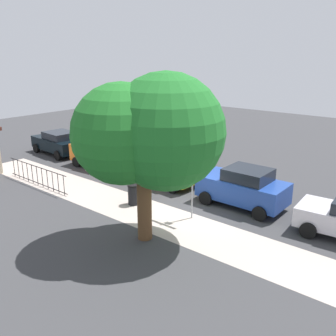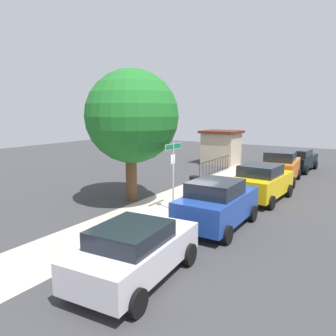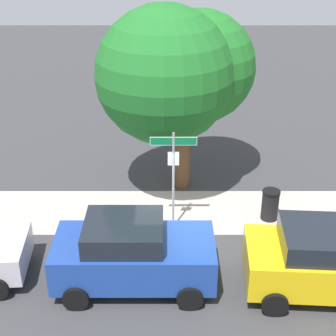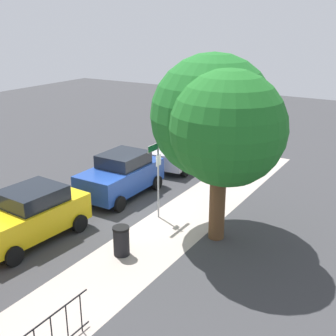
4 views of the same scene
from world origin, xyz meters
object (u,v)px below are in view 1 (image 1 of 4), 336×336
object	(u,v)px
car_black	(59,142)
shade_tree	(151,131)
car_orange	(104,152)
street_sign	(193,170)
trash_bin	(134,194)
car_yellow	(166,166)
car_blue	(243,187)

from	to	relation	value
car_black	shade_tree	bearing A→B (deg)	162.83
shade_tree	car_orange	bearing A→B (deg)	-30.66
street_sign	trash_bin	bearing A→B (deg)	9.48
street_sign	car_yellow	distance (m)	4.87
car_blue	car_orange	size ratio (longest dim) A/B	0.96
car_blue	car_black	size ratio (longest dim) A/B	0.93
street_sign	car_orange	size ratio (longest dim) A/B	0.75
car_yellow	shade_tree	bearing A→B (deg)	128.49
car_yellow	car_black	xyz separation A→B (m)	(9.60, 0.15, -0.09)
shade_tree	trash_bin	distance (m)	5.07
car_blue	car_black	world-z (taller)	car_blue
car_black	car_orange	bearing A→B (deg)	-177.28
car_yellow	street_sign	bearing A→B (deg)	146.83
car_yellow	trash_bin	world-z (taller)	car_yellow
car_yellow	car_orange	distance (m)	4.81
car_black	car_yellow	bearing A→B (deg)	-175.19
car_blue	car_orange	bearing A→B (deg)	-0.27
street_sign	car_orange	world-z (taller)	street_sign
car_yellow	car_blue	bearing A→B (deg)	-179.45
car_blue	trash_bin	xyz separation A→B (m)	(4.03, 3.05, -0.44)
car_blue	car_yellow	world-z (taller)	car_blue
shade_tree	car_orange	world-z (taller)	shade_tree
shade_tree	car_black	distance (m)	14.59
street_sign	car_yellow	size ratio (longest dim) A/B	0.74
street_sign	shade_tree	distance (m)	3.16
street_sign	shade_tree	bearing A→B (deg)	87.47
street_sign	car_blue	bearing A→B (deg)	-112.16
street_sign	car_yellow	world-z (taller)	street_sign
car_yellow	car_black	size ratio (longest dim) A/B	0.97
car_blue	car_orange	world-z (taller)	car_orange
trash_bin	shade_tree	bearing A→B (deg)	146.03
car_orange	car_yellow	bearing A→B (deg)	178.39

